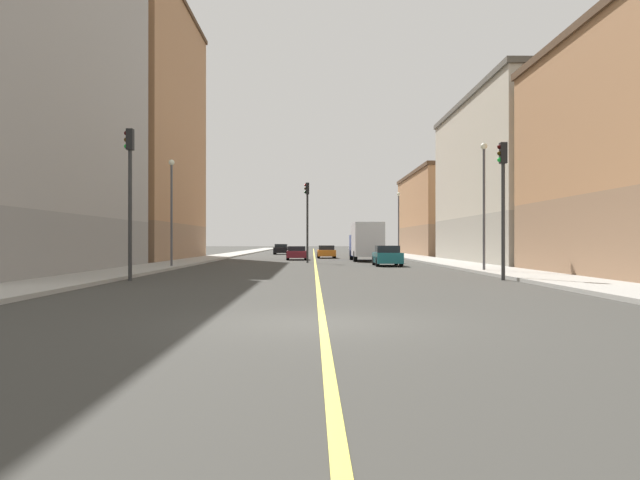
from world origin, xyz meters
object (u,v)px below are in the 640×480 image
at_px(car_orange, 326,252).
at_px(building_left_mid, 539,181).
at_px(street_lamp_right_near, 172,201).
at_px(street_lamp_left_far, 399,217).
at_px(traffic_light_left_near, 503,191).
at_px(traffic_light_median_far, 307,211).
at_px(traffic_light_right_near, 130,183).
at_px(car_black, 281,249).
at_px(building_left_far, 460,214).
at_px(box_truck, 366,241).
at_px(car_teal, 387,256).
at_px(street_lamp_left_near, 484,192).
at_px(car_maroon, 297,253).
at_px(building_right_midblock, 119,131).

bearing_deg(car_orange, building_left_mid, -39.10).
relative_size(street_lamp_right_near, street_lamp_left_far, 0.98).
relative_size(building_left_mid, car_orange, 5.05).
bearing_deg(traffic_light_left_near, traffic_light_median_far, 111.87).
relative_size(traffic_light_right_near, street_lamp_right_near, 0.98).
relative_size(traffic_light_right_near, car_black, 1.47).
xyz_separation_m(traffic_light_median_far, street_lamp_left_far, (9.62, 17.18, 0.23)).
bearing_deg(traffic_light_left_near, street_lamp_right_near, 144.96).
bearing_deg(building_left_far, box_truck, -121.66).
bearing_deg(car_black, car_teal, -76.13).
distance_m(traffic_light_right_near, car_teal, 20.31).
xyz_separation_m(street_lamp_left_near, street_lamp_right_near, (-18.01, 5.48, -0.10)).
height_order(traffic_light_left_near, car_maroon, traffic_light_left_near).
xyz_separation_m(building_left_far, traffic_light_right_near, (-25.65, -47.13, -0.84)).
height_order(building_left_mid, street_lamp_right_near, building_left_mid).
bearing_deg(street_lamp_left_near, car_orange, 105.39).
bearing_deg(building_left_mid, car_black, 125.39).
xyz_separation_m(traffic_light_median_far, street_lamp_left_near, (9.62, -15.01, 0.26)).
bearing_deg(car_orange, building_right_midblock, -162.12).
xyz_separation_m(street_lamp_left_near, car_black, (-13.24, 45.85, -3.65)).
distance_m(building_left_mid, box_truck, 14.67).
bearing_deg(street_lamp_right_near, car_orange, 66.09).
height_order(traffic_light_left_near, street_lamp_left_far, street_lamp_left_far).
xyz_separation_m(building_right_midblock, car_teal, (22.52, -13.52, -10.99)).
xyz_separation_m(traffic_light_right_near, car_black, (3.78, 52.28, -3.50)).
distance_m(building_left_far, car_black, 22.88).
relative_size(street_lamp_right_near, car_teal, 1.59).
distance_m(traffic_light_left_near, street_lamp_left_near, 6.53).
relative_size(car_teal, box_truck, 0.52).
relative_size(building_left_far, street_lamp_right_near, 3.36).
height_order(street_lamp_left_near, car_black, street_lamp_left_near).
bearing_deg(traffic_light_median_far, street_lamp_right_near, -131.34).
height_order(car_orange, car_black, car_black).
bearing_deg(box_truck, car_orange, 109.24).
distance_m(street_lamp_right_near, car_orange, 25.37).
bearing_deg(car_black, building_right_midblock, -119.69).
bearing_deg(traffic_light_right_near, car_black, 85.87).
distance_m(traffic_light_right_near, box_truck, 28.62).
bearing_deg(street_lamp_right_near, car_teal, 13.67).
xyz_separation_m(traffic_light_left_near, traffic_light_right_near, (-16.01, 0.00, 0.32)).
distance_m(traffic_light_left_near, car_teal, 15.92).
bearing_deg(traffic_light_left_near, building_left_far, 78.44).
height_order(building_right_midblock, car_maroon, building_right_midblock).
bearing_deg(building_left_far, traffic_light_left_near, -101.56).
xyz_separation_m(building_left_far, car_teal, (-12.74, -31.84, -4.33)).
relative_size(building_left_mid, traffic_light_right_near, 3.42).
height_order(building_left_mid, traffic_light_left_near, building_left_mid).
bearing_deg(car_black, car_maroon, -83.62).
distance_m(building_left_mid, car_black, 38.20).
bearing_deg(building_right_midblock, street_lamp_left_far, 20.24).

